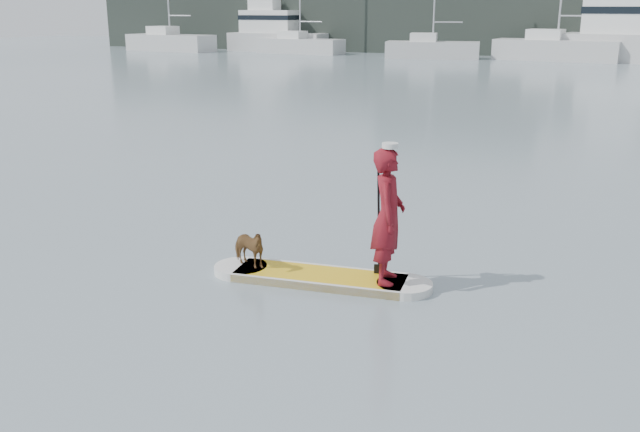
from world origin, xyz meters
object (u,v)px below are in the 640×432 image
at_px(paddleboard, 320,278).
at_px(dog, 248,247).
at_px(paddler, 388,216).
at_px(sailboat_d, 556,47).
at_px(motor_yacht_b, 274,32).
at_px(sailboat_c, 432,48).
at_px(sailboat_b, 300,44).
at_px(sailboat_a, 170,41).

bearing_deg(paddleboard, dog, 180.00).
distance_m(paddler, sailboat_d, 47.97).
bearing_deg(motor_yacht_b, paddler, -60.83).
xyz_separation_m(sailboat_c, motor_yacht_b, (-15.48, 3.71, 0.90)).
relative_size(paddleboard, motor_yacht_b, 0.37).
xyz_separation_m(sailboat_b, sailboat_c, (11.97, -1.54, -0.03)).
relative_size(paddler, sailboat_a, 0.16).
distance_m(sailboat_b, sailboat_d, 21.03).
bearing_deg(paddler, sailboat_d, -10.43).
relative_size(paddleboard, sailboat_b, 0.29).
bearing_deg(sailboat_c, sailboat_b, 162.37).
height_order(sailboat_b, sailboat_c, sailboat_b).
bearing_deg(dog, paddler, -65.19).
bearing_deg(sailboat_c, motor_yacht_b, 156.21).
height_order(sailboat_b, sailboat_d, sailboat_d).
relative_size(sailboat_c, sailboat_d, 0.77).
distance_m(paddleboard, sailboat_c, 47.68).
xyz_separation_m(paddler, sailboat_c, (-11.31, 46.43, -0.32)).
bearing_deg(paddler, dog, 83.46).
xyz_separation_m(paddleboard, sailboat_c, (-10.33, 46.55, 0.70)).
distance_m(sailboat_b, motor_yacht_b, 4.21).
bearing_deg(motor_yacht_b, sailboat_a, -157.90).
relative_size(dog, motor_yacht_b, 0.08).
bearing_deg(sailboat_a, paddleboard, -46.15).
xyz_separation_m(paddleboard, paddler, (0.98, 0.11, 1.02)).
bearing_deg(dog, motor_yacht_b, 44.33).
bearing_deg(sailboat_d, paddler, -80.51).
height_order(sailboat_d, motor_yacht_b, sailboat_d).
distance_m(paddleboard, sailboat_d, 48.06).
relative_size(paddleboard, dog, 4.69).
bearing_deg(dog, paddleboard, -65.19).
bearing_deg(sailboat_b, paddleboard, -58.48).
xyz_separation_m(dog, sailboat_a, (-33.56, 46.97, 0.45)).
height_order(sailboat_a, motor_yacht_b, sailboat_a).
distance_m(paddler, motor_yacht_b, 56.85).
relative_size(paddler, sailboat_b, 0.17).
xyz_separation_m(sailboat_a, motor_yacht_b, (8.87, 3.41, 0.79)).
distance_m(dog, sailboat_b, 52.66).
bearing_deg(sailboat_a, sailboat_d, 9.37).
distance_m(paddler, dog, 2.21).
xyz_separation_m(paddler, sailboat_b, (-23.28, 47.97, -0.29)).
bearing_deg(paddler, sailboat_b, 12.77).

